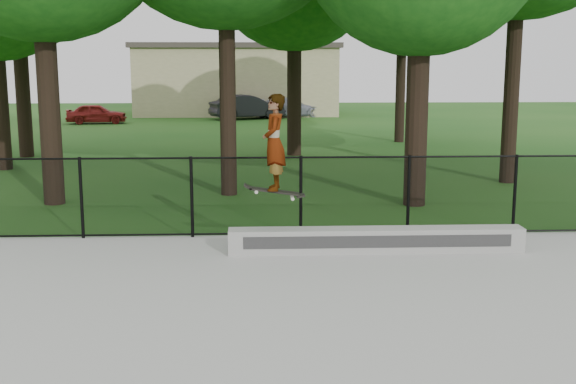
# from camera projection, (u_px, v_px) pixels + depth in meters

# --- Properties ---
(ground) EXTENTS (100.00, 100.00, 0.00)m
(ground) POSITION_uv_depth(u_px,v_px,m) (334.00, 375.00, 7.62)
(ground) COLOR #184B15
(ground) RESTS_ON ground
(concrete_slab) EXTENTS (14.00, 12.00, 0.06)m
(concrete_slab) POSITION_uv_depth(u_px,v_px,m) (334.00, 372.00, 7.61)
(concrete_slab) COLOR #A4A49F
(concrete_slab) RESTS_ON ground
(grind_ledge) EXTENTS (5.01, 0.40, 0.41)m
(grind_ledge) POSITION_uv_depth(u_px,v_px,m) (376.00, 240.00, 12.24)
(grind_ledge) COLOR #9A9A95
(grind_ledge) RESTS_ON concrete_slab
(car_a) EXTENTS (3.21, 1.64, 1.05)m
(car_a) POSITION_uv_depth(u_px,v_px,m) (96.00, 114.00, 37.85)
(car_a) COLOR maroon
(car_a) RESTS_ON ground
(car_b) EXTENTS (4.04, 2.83, 1.37)m
(car_b) POSITION_uv_depth(u_px,v_px,m) (247.00, 107.00, 40.77)
(car_b) COLOR black
(car_b) RESTS_ON ground
(car_c) EXTENTS (4.01, 2.65, 1.16)m
(car_c) POSITION_uv_depth(u_px,v_px,m) (289.00, 107.00, 42.28)
(car_c) COLOR #8E8FA0
(car_c) RESTS_ON ground
(skater_airborne) EXTENTS (0.84, 0.59, 1.74)m
(skater_airborne) POSITION_uv_depth(u_px,v_px,m) (274.00, 145.00, 11.87)
(skater_airborne) COLOR black
(skater_airborne) RESTS_ON ground
(chainlink_fence) EXTENTS (16.06, 0.06, 1.50)m
(chainlink_fence) POSITION_uv_depth(u_px,v_px,m) (301.00, 196.00, 13.27)
(chainlink_fence) COLOR black
(chainlink_fence) RESTS_ON concrete_slab
(distant_building) EXTENTS (12.40, 6.40, 4.30)m
(distant_building) POSITION_uv_depth(u_px,v_px,m) (237.00, 79.00, 44.49)
(distant_building) COLOR #C6B58B
(distant_building) RESTS_ON ground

